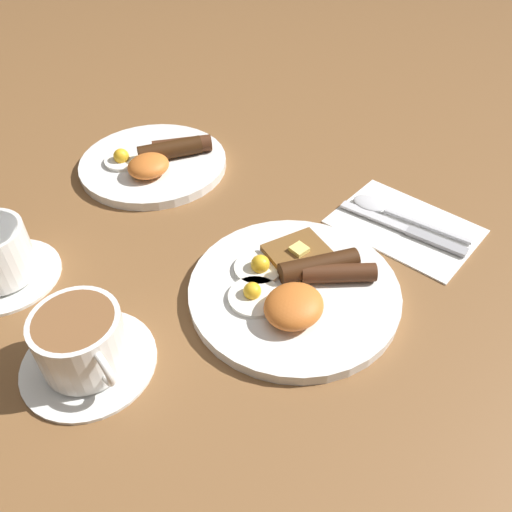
# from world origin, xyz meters

# --- Properties ---
(ground_plane) EXTENTS (3.00, 3.00, 0.00)m
(ground_plane) POSITION_xyz_m (0.00, 0.00, 0.00)
(ground_plane) COLOR brown
(breakfast_plate_near) EXTENTS (0.26, 0.26, 0.05)m
(breakfast_plate_near) POSITION_xyz_m (0.00, -0.00, 0.01)
(breakfast_plate_near) COLOR white
(breakfast_plate_near) RESTS_ON ground_plane
(breakfast_plate_far) EXTENTS (0.24, 0.24, 0.05)m
(breakfast_plate_far) POSITION_xyz_m (0.06, 0.36, 0.01)
(breakfast_plate_far) COLOR white
(breakfast_plate_far) RESTS_ON ground_plane
(teacup_near) EXTENTS (0.15, 0.15, 0.08)m
(teacup_near) POSITION_xyz_m (-0.24, 0.09, 0.03)
(teacup_near) COLOR white
(teacup_near) RESTS_ON ground_plane
(napkin) EXTENTS (0.15, 0.20, 0.01)m
(napkin) POSITION_xyz_m (0.21, -0.03, 0.00)
(napkin) COLOR white
(napkin) RESTS_ON ground_plane
(knife) EXTENTS (0.04, 0.19, 0.01)m
(knife) POSITION_xyz_m (0.20, -0.04, 0.01)
(knife) COLOR silver
(knife) RESTS_ON napkin
(spoon) EXTENTS (0.05, 0.18, 0.01)m
(spoon) POSITION_xyz_m (0.22, 0.02, 0.01)
(spoon) COLOR silver
(spoon) RESTS_ON napkin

